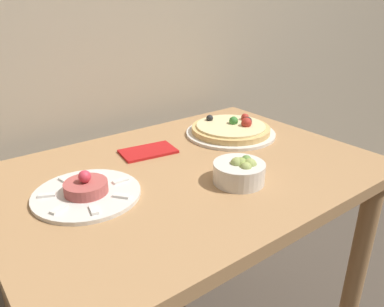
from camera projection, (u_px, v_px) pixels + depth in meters
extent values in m
cube|color=#AD7F51|center=(188.00, 174.00, 1.05)|extent=(1.04, 0.74, 0.03)
cylinder|color=#AD7F51|center=(356.00, 274.00, 1.23)|extent=(0.06, 0.06, 0.73)
cylinder|color=#AD7F51|center=(12.00, 288.00, 1.17)|extent=(0.06, 0.06, 0.73)
cylinder|color=#AD7F51|center=(229.00, 198.00, 1.69)|extent=(0.06, 0.06, 0.73)
cylinder|color=silver|center=(231.00, 133.00, 1.29)|extent=(0.31, 0.31, 0.01)
cylinder|color=#DBB26B|center=(231.00, 129.00, 1.28)|extent=(0.27, 0.27, 0.02)
cylinder|color=beige|center=(231.00, 126.00, 1.28)|extent=(0.24, 0.24, 0.01)
sphere|color=black|center=(244.00, 117.00, 1.33)|extent=(0.02, 0.02, 0.02)
sphere|color=#B22D23|center=(246.00, 123.00, 1.26)|extent=(0.04, 0.04, 0.04)
sphere|color=black|center=(248.00, 121.00, 1.29)|extent=(0.03, 0.03, 0.03)
sphere|color=#B22D23|center=(245.00, 117.00, 1.32)|extent=(0.03, 0.03, 0.03)
sphere|color=black|center=(210.00, 118.00, 1.32)|extent=(0.02, 0.02, 0.02)
sphere|color=#387F33|center=(234.00, 121.00, 1.29)|extent=(0.03, 0.03, 0.03)
cylinder|color=silver|center=(87.00, 194.00, 0.90)|extent=(0.26, 0.26, 0.01)
cylinder|color=#B2514C|center=(86.00, 187.00, 0.89)|extent=(0.10, 0.10, 0.03)
sphere|color=#E0384C|center=(85.00, 176.00, 0.88)|extent=(0.03, 0.03, 0.03)
cube|color=white|center=(120.00, 181.00, 0.95)|extent=(0.04, 0.02, 0.01)
cube|color=white|center=(96.00, 174.00, 0.98)|extent=(0.04, 0.04, 0.01)
cube|color=white|center=(65.00, 180.00, 0.95)|extent=(0.02, 0.04, 0.01)
cube|color=white|center=(47.00, 195.00, 0.88)|extent=(0.04, 0.03, 0.01)
cube|color=white|center=(58.00, 209.00, 0.82)|extent=(0.04, 0.03, 0.01)
cube|color=white|center=(94.00, 209.00, 0.82)|extent=(0.02, 0.04, 0.01)
cube|color=white|center=(121.00, 196.00, 0.88)|extent=(0.04, 0.04, 0.01)
cylinder|color=silver|center=(239.00, 173.00, 0.96)|extent=(0.13, 0.13, 0.05)
sphere|color=#A3B25B|center=(237.00, 164.00, 0.95)|extent=(0.04, 0.04, 0.04)
sphere|color=#8EA34C|center=(240.00, 164.00, 0.95)|extent=(0.04, 0.04, 0.04)
sphere|color=#A3B25B|center=(246.00, 168.00, 0.93)|extent=(0.03, 0.03, 0.03)
sphere|color=#668E42|center=(237.00, 163.00, 0.96)|extent=(0.03, 0.03, 0.03)
sphere|color=#A3B25B|center=(250.00, 165.00, 0.94)|extent=(0.04, 0.04, 0.04)
sphere|color=#668E42|center=(246.00, 160.00, 0.97)|extent=(0.03, 0.03, 0.03)
cube|color=red|center=(148.00, 151.00, 1.14)|extent=(0.18, 0.12, 0.01)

